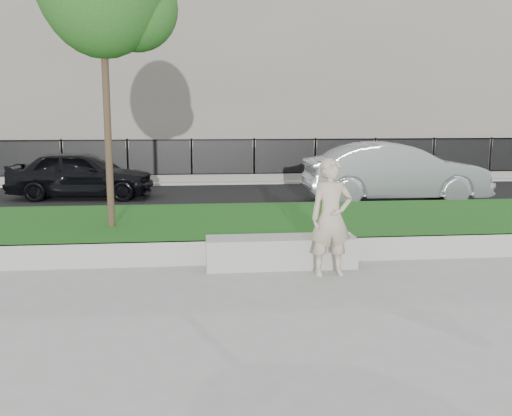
{
  "coord_description": "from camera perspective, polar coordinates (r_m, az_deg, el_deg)",
  "views": [
    {
      "loc": [
        -0.49,
        -8.05,
        2.43
      ],
      "look_at": [
        0.51,
        1.2,
        0.9
      ],
      "focal_mm": 40.0,
      "sensor_mm": 36.0,
      "label": 1
    }
  ],
  "objects": [
    {
      "name": "man",
      "position": [
        8.68,
        7.51,
        -0.96
      ],
      "size": [
        0.68,
        0.47,
        1.79
      ],
      "primitive_type": "imported",
      "rotation": [
        0.0,
        0.0,
        0.06
      ],
      "color": "#B9A78E",
      "rests_on": "ground"
    },
    {
      "name": "book",
      "position": [
        9.45,
        8.53,
        -2.54
      ],
      "size": [
        0.3,
        0.28,
        0.03
      ],
      "primitive_type": "cube",
      "rotation": [
        0.0,
        0.0,
        0.58
      ],
      "color": "beige",
      "rests_on": "stone_bench"
    },
    {
      "name": "car_dark",
      "position": [
        17.2,
        -17.06,
        3.24
      ],
      "size": [
        4.2,
        1.96,
        1.39
      ],
      "primitive_type": "imported",
      "rotation": [
        0.0,
        0.0,
        1.49
      ],
      "color": "black",
      "rests_on": "street"
    },
    {
      "name": "car_silver",
      "position": [
        16.18,
        13.71,
        3.47
      ],
      "size": [
        4.99,
        1.81,
        1.64
      ],
      "primitive_type": "imported",
      "rotation": [
        0.0,
        0.0,
        1.56
      ],
      "color": "gray",
      "rests_on": "street"
    },
    {
      "name": "grass_kerb",
      "position": [
        9.37,
        -2.98,
        -4.46
      ],
      "size": [
        34.0,
        0.08,
        0.4
      ],
      "primitive_type": "cube",
      "color": "gray",
      "rests_on": "ground"
    },
    {
      "name": "ground",
      "position": [
        8.42,
        -2.57,
        -7.46
      ],
      "size": [
        90.0,
        90.0,
        0.0
      ],
      "primitive_type": "plane",
      "color": "gray",
      "rests_on": "ground"
    },
    {
      "name": "grass_bank",
      "position": [
        11.29,
        -3.54,
        -2.1
      ],
      "size": [
        34.0,
        4.0,
        0.4
      ],
      "primitive_type": "cube",
      "color": "black",
      "rests_on": "ground"
    },
    {
      "name": "iron_fence",
      "position": [
        20.15,
        -4.73,
        3.89
      ],
      "size": [
        32.0,
        0.3,
        1.5
      ],
      "color": "slate",
      "rests_on": "far_pavement"
    },
    {
      "name": "far_pavement",
      "position": [
        21.19,
        -4.78,
        2.85
      ],
      "size": [
        34.0,
        3.0,
        0.12
      ],
      "primitive_type": "cube",
      "color": "gray",
      "rests_on": "ground"
    },
    {
      "name": "building_facade",
      "position": [
        28.18,
        -5.28,
        14.49
      ],
      "size": [
        34.0,
        10.0,
        10.0
      ],
      "primitive_type": "cube",
      "color": "slate",
      "rests_on": "ground"
    },
    {
      "name": "street",
      "position": [
        16.73,
        -4.4,
        1.0
      ],
      "size": [
        34.0,
        7.0,
        0.04
      ],
      "primitive_type": "cube",
      "color": "black",
      "rests_on": "ground"
    },
    {
      "name": "stone_bench",
      "position": [
        9.22,
        2.5,
        -4.4
      ],
      "size": [
        2.4,
        0.6,
        0.49
      ],
      "primitive_type": "cube",
      "color": "gray",
      "rests_on": "ground"
    }
  ]
}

